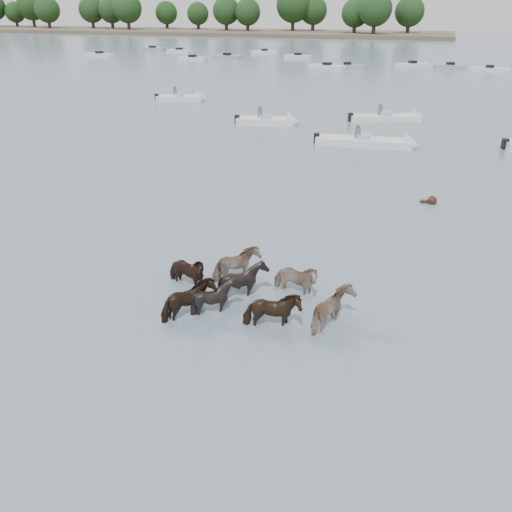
% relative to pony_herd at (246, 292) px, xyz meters
% --- Properties ---
extents(ground, '(400.00, 400.00, 0.00)m').
position_rel_pony_herd_xyz_m(ground, '(-2.32, -2.03, -0.40)').
color(ground, slate).
rests_on(ground, ground).
extents(shoreline, '(160.00, 30.00, 1.00)m').
position_rel_pony_herd_xyz_m(shoreline, '(-72.32, 147.97, 0.10)').
color(shoreline, '#4C4233').
rests_on(shoreline, ground).
extents(pony_herd, '(6.32, 4.18, 1.40)m').
position_rel_pony_herd_xyz_m(pony_herd, '(0.00, 0.00, 0.00)').
color(pony_herd, black).
rests_on(pony_herd, ground).
extents(swimming_pony, '(0.72, 0.44, 0.44)m').
position_rel_pony_herd_xyz_m(swimming_pony, '(4.99, 10.97, -0.30)').
color(swimming_pony, black).
rests_on(swimming_pony, ground).
extents(motorboat_a, '(4.89, 2.50, 1.92)m').
position_rel_pony_herd_xyz_m(motorboat_a, '(-6.39, 25.57, -0.17)').
color(motorboat_a, silver).
rests_on(motorboat_a, ground).
extents(motorboat_b, '(6.54, 2.08, 1.92)m').
position_rel_pony_herd_xyz_m(motorboat_b, '(1.50, 20.99, -0.17)').
color(motorboat_b, silver).
rests_on(motorboat_b, ground).
extents(motorboat_c, '(5.90, 3.47, 1.92)m').
position_rel_pony_herd_xyz_m(motorboat_c, '(1.93, 29.55, -0.17)').
color(motorboat_c, silver).
rests_on(motorboat_c, ground).
extents(motorboat_f, '(4.80, 2.98, 1.92)m').
position_rel_pony_herd_xyz_m(motorboat_f, '(-16.99, 33.47, -0.17)').
color(motorboat_f, silver).
rests_on(motorboat_f, ground).
extents(distant_flotilla, '(102.06, 25.69, 0.93)m').
position_rel_pony_herd_xyz_m(distant_flotilla, '(-3.24, 75.66, -0.14)').
color(distant_flotilla, silver).
rests_on(distant_flotilla, ground).
extents(treeline, '(146.75, 22.72, 12.59)m').
position_rel_pony_herd_xyz_m(treeline, '(-73.60, 149.57, 6.19)').
color(treeline, '#382619').
rests_on(treeline, ground).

